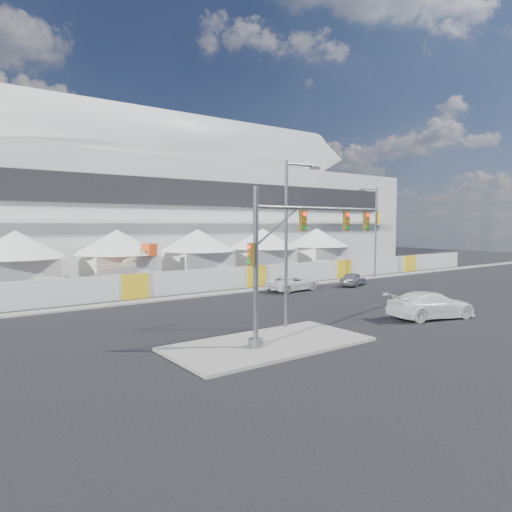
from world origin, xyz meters
TOP-DOWN VIEW (x-y plane):
  - ground at (0.00, 0.00)m, footprint 160.00×160.00m
  - median_island at (-6.00, -3.00)m, footprint 10.00×5.00m
  - far_curb at (20.00, 12.50)m, footprint 80.00×1.20m
  - stadium at (8.71, 41.50)m, footprint 80.00×24.80m
  - tent_row at (0.50, 24.00)m, footprint 53.40×8.40m
  - hoarding_fence at (6.00, 14.50)m, footprint 70.00×0.25m
  - scaffold_tower at (46.00, 36.00)m, footprint 4.40×4.40m
  - sedan_silver at (13.92, 9.38)m, footprint 2.86×4.13m
  - pickup_curb at (6.96, 10.26)m, footprint 2.86×5.33m
  - pickup_near at (6.25, -3.92)m, footprint 3.91×6.24m
  - lot_car_a at (20.08, 18.98)m, footprint 3.37×5.11m
  - lot_car_b at (28.54, 18.67)m, footprint 1.67×4.06m
  - lot_car_c at (-7.25, 20.46)m, footprint 3.10×5.40m
  - traffic_mast at (-5.20, -3.28)m, footprint 8.81×0.73m
  - streetlight_median at (-2.84, -0.80)m, footprint 2.59×0.26m
  - streetlight_curb at (20.75, 12.50)m, footprint 2.94×0.66m
  - boom_lift at (-6.33, 18.75)m, footprint 8.36×3.20m

SIDE VIEW (x-z plane):
  - ground at x=0.00m, z-range 0.00..0.00m
  - far_curb at x=20.00m, z-range 0.00..0.12m
  - median_island at x=-6.00m, z-range 0.00..0.15m
  - sedan_silver at x=13.92m, z-range 0.00..1.31m
  - lot_car_b at x=28.54m, z-range 0.00..1.38m
  - pickup_curb at x=6.96m, z-range 0.00..1.42m
  - lot_car_c at x=-7.25m, z-range 0.00..1.47m
  - lot_car_a at x=20.08m, z-range 0.00..1.59m
  - pickup_near at x=6.25m, z-range 0.00..1.69m
  - hoarding_fence at x=6.00m, z-range 0.00..2.00m
  - boom_lift at x=-6.33m, z-range -0.95..3.15m
  - tent_row at x=0.50m, z-range 0.45..5.85m
  - traffic_mast at x=-5.20m, z-range 0.50..8.05m
  - streetlight_median at x=-2.84m, z-range 0.84..10.20m
  - streetlight_curb at x=20.75m, z-range 0.79..10.74m
  - scaffold_tower at x=46.00m, z-range 0.00..12.00m
  - stadium at x=8.71m, z-range -1.54..20.44m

